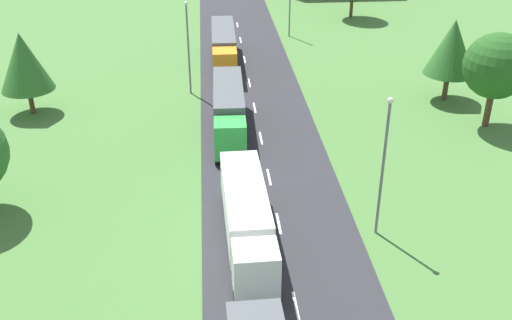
# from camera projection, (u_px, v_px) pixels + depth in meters

# --- Properties ---
(road) EXTENTS (10.00, 140.00, 0.06)m
(road) POSITION_uv_depth(u_px,v_px,m) (291.00, 284.00, 33.78)
(road) COLOR #2B2B30
(road) RESTS_ON ground
(truck_second) EXTENTS (2.76, 11.94, 3.48)m
(truck_second) POSITION_uv_depth(u_px,v_px,m) (247.00, 217.00, 36.11)
(truck_second) COLOR white
(truck_second) RESTS_ON road
(truck_third) EXTENTS (2.74, 12.36, 3.73)m
(truck_third) POSITION_uv_depth(u_px,v_px,m) (229.00, 108.00, 50.37)
(truck_third) COLOR green
(truck_third) RESTS_ON road
(truck_fourth) EXTENTS (2.65, 13.73, 3.66)m
(truck_fourth) POSITION_uv_depth(u_px,v_px,m) (224.00, 46.00, 65.69)
(truck_fourth) COLOR orange
(truck_fourth) RESTS_ON road
(lamppost_second) EXTENTS (0.36, 0.36, 9.25)m
(lamppost_second) POSITION_uv_depth(u_px,v_px,m) (384.00, 162.00, 35.85)
(lamppost_second) COLOR slate
(lamppost_second) RESTS_ON ground
(lamppost_third) EXTENTS (0.36, 0.36, 9.01)m
(lamppost_third) POSITION_uv_depth(u_px,v_px,m) (188.00, 44.00, 56.90)
(lamppost_third) COLOR slate
(lamppost_third) RESTS_ON ground
(tree_birch) EXTENTS (4.69, 4.69, 7.49)m
(tree_birch) POSITION_uv_depth(u_px,v_px,m) (24.00, 62.00, 52.65)
(tree_birch) COLOR #513823
(tree_birch) RESTS_ON ground
(tree_pine) EXTENTS (4.69, 4.69, 7.78)m
(tree_pine) POSITION_uv_depth(u_px,v_px,m) (452.00, 47.00, 55.36)
(tree_pine) COLOR #513823
(tree_pine) RESTS_ON ground
(tree_elm) EXTENTS (5.55, 5.55, 8.25)m
(tree_elm) POSITION_uv_depth(u_px,v_px,m) (497.00, 66.00, 49.96)
(tree_elm) COLOR #513823
(tree_elm) RESTS_ON ground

